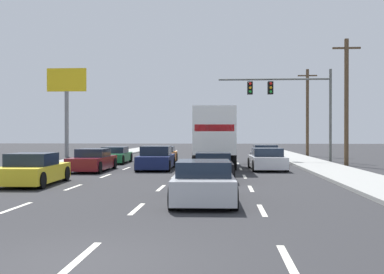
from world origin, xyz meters
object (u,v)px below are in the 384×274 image
(car_yellow, at_px, (33,170))
(traffic_signal_mast, at_px, (284,95))
(box_truck, at_px, (214,134))
(car_gray, at_px, (265,155))
(car_orange, at_px, (163,155))
(utility_pole_far, at_px, (307,111))
(car_green, at_px, (115,155))
(utility_pole_mid, at_px, (346,100))
(car_navy, at_px, (156,159))
(car_black, at_px, (213,167))
(car_white, at_px, (267,160))
(car_silver, at_px, (204,183))
(roadside_billboard, at_px, (67,95))
(car_maroon, at_px, (93,161))

(car_yellow, bearing_deg, traffic_signal_mast, 54.51)
(traffic_signal_mast, bearing_deg, box_truck, -127.12)
(car_gray, bearing_deg, car_orange, 179.79)
(car_orange, height_order, utility_pole_far, utility_pole_far)
(car_green, bearing_deg, utility_pole_mid, -6.49)
(car_green, xyz_separation_m, utility_pole_far, (15.60, 11.87, 3.68))
(traffic_signal_mast, bearing_deg, utility_pole_far, 69.48)
(box_truck, bearing_deg, car_navy, -148.77)
(utility_pole_mid, bearing_deg, car_navy, -160.93)
(traffic_signal_mast, relative_size, utility_pole_mid, 1.03)
(car_black, bearing_deg, car_white, 63.53)
(car_yellow, xyz_separation_m, car_gray, (10.65, 14.60, 0.00))
(car_silver, relative_size, roadside_billboard, 0.53)
(car_yellow, distance_m, car_gray, 18.07)
(car_green, bearing_deg, car_white, -29.86)
(car_green, bearing_deg, roadside_billboard, 126.76)
(car_yellow, height_order, box_truck, box_truck)
(utility_pole_far, bearing_deg, car_orange, -136.62)
(car_green, distance_m, car_orange, 3.37)
(utility_pole_mid, bearing_deg, box_truck, -166.24)
(car_green, height_order, car_black, car_black)
(car_maroon, bearing_deg, car_yellow, -93.63)
(roadside_billboard, bearing_deg, utility_pole_mid, -25.23)
(car_yellow, xyz_separation_m, car_navy, (3.83, 8.44, 0.04))
(car_maroon, relative_size, car_silver, 1.08)
(car_black, height_order, traffic_signal_mast, traffic_signal_mast)
(car_navy, bearing_deg, car_yellow, -114.43)
(car_orange, distance_m, car_black, 12.71)
(car_orange, bearing_deg, car_black, -72.38)
(car_maroon, bearing_deg, roadside_billboard, 113.42)
(utility_pole_mid, xyz_separation_m, roadside_billboard, (-22.14, 10.43, 1.35))
(traffic_signal_mast, bearing_deg, car_white, -103.34)
(car_maroon, relative_size, car_yellow, 1.09)
(roadside_billboard, bearing_deg, box_truck, -42.73)
(car_maroon, xyz_separation_m, car_yellow, (-0.45, -7.13, 0.01))
(car_navy, height_order, box_truck, box_truck)
(car_green, relative_size, utility_pole_far, 0.58)
(car_green, distance_m, car_silver, 20.04)
(car_gray, xyz_separation_m, utility_pole_far, (5.00, 11.60, 3.64))
(box_truck, bearing_deg, car_orange, 131.93)
(car_navy, bearing_deg, box_truck, 31.23)
(car_orange, height_order, car_black, car_black)
(car_navy, distance_m, car_black, 6.84)
(car_maroon, distance_m, box_truck, 7.62)
(car_black, xyz_separation_m, car_silver, (-0.13, -6.94, 0.02))
(car_yellow, relative_size, car_gray, 0.93)
(car_maroon, height_order, box_truck, box_truck)
(car_gray, bearing_deg, car_black, -105.73)
(car_silver, xyz_separation_m, utility_pole_mid, (8.61, 16.97, 3.68))
(car_maroon, bearing_deg, utility_pole_far, 51.45)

